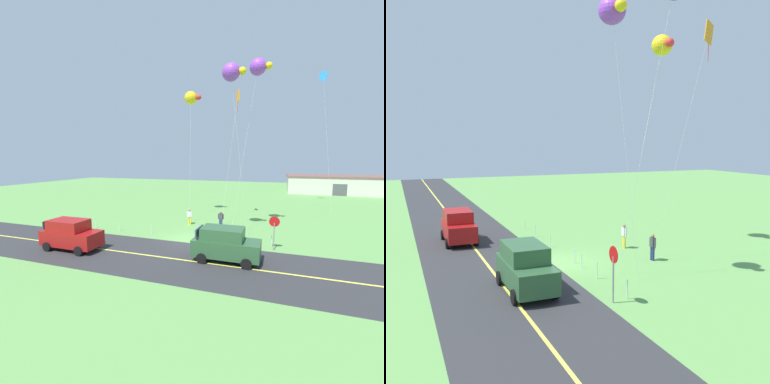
{
  "view_description": "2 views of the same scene",
  "coord_description": "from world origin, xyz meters",
  "views": [
    {
      "loc": [
        6.9,
        -19.42,
        6.67
      ],
      "look_at": [
        -0.34,
        1.73,
        3.86
      ],
      "focal_mm": 24.08,
      "sensor_mm": 36.0,
      "label": 1
    },
    {
      "loc": [
        23.09,
        -8.75,
        7.15
      ],
      "look_at": [
        1.06,
        0.6,
        4.26
      ],
      "focal_mm": 41.0,
      "sensor_mm": 36.0,
      "label": 2
    }
  ],
  "objects": [
    {
      "name": "ground_plane",
      "position": [
        0.0,
        0.0,
        -0.05
      ],
      "size": [
        120.0,
        120.0,
        0.1
      ],
      "primitive_type": "cube",
      "color": "#60994C"
    },
    {
      "name": "asphalt_road",
      "position": [
        0.0,
        -4.0,
        0.0
      ],
      "size": [
        120.0,
        7.0,
        0.0
      ],
      "primitive_type": "cube",
      "color": "#2D2D30",
      "rests_on": "ground"
    },
    {
      "name": "road_centre_stripe",
      "position": [
        0.0,
        -4.0,
        0.01
      ],
      "size": [
        120.0,
        0.16,
        0.0
      ],
      "primitive_type": "cube",
      "color": "#E5E04C",
      "rests_on": "asphalt_road"
    },
    {
      "name": "car_suv_foreground",
      "position": [
        3.65,
        -3.19,
        1.15
      ],
      "size": [
        4.4,
        2.12,
        2.24
      ],
      "color": "#2D5633",
      "rests_on": "ground"
    },
    {
      "name": "car_parked_west_near",
      "position": [
        -7.7,
        -4.71,
        1.15
      ],
      "size": [
        4.4,
        2.12,
        2.24
      ],
      "color": "maroon",
      "rests_on": "ground"
    },
    {
      "name": "stop_sign",
      "position": [
        6.65,
        -0.1,
        1.8
      ],
      "size": [
        0.76,
        0.08,
        2.56
      ],
      "color": "gray",
      "rests_on": "ground"
    },
    {
      "name": "person_adult_near",
      "position": [
        1.5,
        5.21,
        0.86
      ],
      "size": [
        0.58,
        0.22,
        1.6
      ],
      "rotation": [
        0.0,
        0.0,
        0.32
      ],
      "color": "navy",
      "rests_on": "ground"
    },
    {
      "name": "person_adult_companion",
      "position": [
        -1.77,
        5.11,
        0.86
      ],
      "size": [
        0.58,
        0.22,
        1.6
      ],
      "rotation": [
        0.0,
        0.0,
        4.4
      ],
      "color": "yellow",
      "rests_on": "ground"
    },
    {
      "name": "kite_red_low",
      "position": [
        2.45,
        7.96,
        12.81
      ],
      "size": [
        1.25,
        3.34,
        13.81
      ],
      "color": "silver",
      "rests_on": "ground"
    },
    {
      "name": "kite_blue_mid",
      "position": [
        -2.71,
        8.39,
        13.45
      ],
      "size": [
        1.9,
        3.99,
        14.15
      ],
      "color": "silver",
      "rests_on": "ground"
    },
    {
      "name": "kite_yellow_high",
      "position": [
        4.83,
        4.03,
        14.45
      ],
      "size": [
        2.95,
        2.62,
        15.16
      ],
      "color": "silver",
      "rests_on": "ground"
    },
    {
      "name": "kite_green_far",
      "position": [
        11.86,
        19.92,
        17.17
      ],
      "size": [
        2.0,
        3.28,
        18.37
      ],
      "color": "silver",
      "rests_on": "ground"
    },
    {
      "name": "kite_pink_drift",
      "position": [
        2.99,
        1.65,
        13.5
      ],
      "size": [
        2.23,
        1.55,
        14.2
      ],
      "color": "silver",
      "rests_on": "ground"
    },
    {
      "name": "warehouse_distant",
      "position": [
        17.48,
        39.07,
        1.75
      ],
      "size": [
        18.36,
        10.2,
        3.5
      ],
      "color": "beige",
      "rests_on": "ground"
    },
    {
      "name": "fence_post_0",
      "position": [
        -9.93,
        0.7,
        0.45
      ],
      "size": [
        0.05,
        0.05,
        0.9
      ],
      "primitive_type": "cylinder",
      "color": "silver",
      "rests_on": "ground"
    },
    {
      "name": "fence_post_1",
      "position": [
        -7.22,
        0.7,
        0.45
      ],
      "size": [
        0.05,
        0.05,
        0.9
      ],
      "primitive_type": "cylinder",
      "color": "silver",
      "rests_on": "ground"
    },
    {
      "name": "fence_post_2",
      "position": [
        -3.88,
        0.7,
        0.45
      ],
      "size": [
        0.05,
        0.05,
        0.9
      ],
      "primitive_type": "cylinder",
      "color": "silver",
      "rests_on": "ground"
    },
    {
      "name": "fence_post_3",
      "position": [
        0.36,
        0.7,
        0.45
      ],
      "size": [
        0.05,
        0.05,
        0.9
      ],
      "primitive_type": "cylinder",
      "color": "silver",
      "rests_on": "ground"
    },
    {
      "name": "fence_post_4",
      "position": [
        1.35,
        0.7,
        0.45
      ],
      "size": [
        0.05,
        0.05,
        0.9
      ],
      "primitive_type": "cylinder",
      "color": "silver",
      "rests_on": "ground"
    },
    {
      "name": "fence_post_5",
      "position": [
        3.35,
        0.7,
        0.45
      ],
      "size": [
        0.05,
        0.05,
        0.9
      ],
      "primitive_type": "cylinder",
      "color": "silver",
      "rests_on": "ground"
    },
    {
      "name": "fence_post_6",
      "position": [
        6.49,
        0.7,
        0.45
      ],
      "size": [
        0.05,
        0.05,
        0.9
      ],
      "primitive_type": "cylinder",
      "color": "silver",
      "rests_on": "ground"
    }
  ]
}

